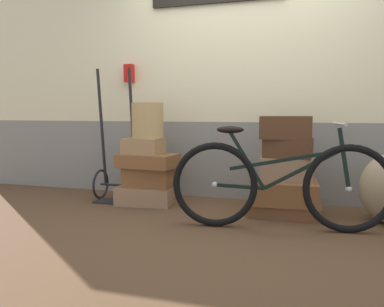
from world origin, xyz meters
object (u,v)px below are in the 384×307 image
object	(u,v)px
suitcase_1	(149,177)
suitcase_4	(285,208)
suitcase_2	(148,161)
suitcase_7	(288,148)
wicker_basket	(148,121)
suitcase_6	(286,169)
suitcase_0	(146,195)
suitcase_5	(286,192)
suitcase_8	(286,127)
suitcase_3	(143,146)
bicycle	(279,185)
luggage_trolley	(117,173)

from	to	relation	value
suitcase_1	suitcase_4	size ratio (longest dim) A/B	0.74
suitcase_2	suitcase_7	bearing A→B (deg)	4.86
suitcase_1	wicker_basket	bearing A→B (deg)	-121.70
suitcase_6	suitcase_0	bearing A→B (deg)	174.68
suitcase_0	suitcase_7	xyz separation A→B (m)	(1.43, -0.02, 0.53)
suitcase_5	suitcase_8	bearing A→B (deg)	113.71
suitcase_3	suitcase_5	world-z (taller)	suitcase_3
suitcase_8	bicycle	xyz separation A→B (m)	(-0.01, -0.50, -0.44)
suitcase_3	suitcase_8	bearing A→B (deg)	3.92
suitcase_2	suitcase_0	bearing A→B (deg)	143.32
suitcase_2	suitcase_6	size ratio (longest dim) A/B	1.24
suitcase_2	bicycle	xyz separation A→B (m)	(1.35, -0.48, -0.09)
suitcase_5	suitcase_8	size ratio (longest dim) A/B	1.26
suitcase_4	suitcase_6	distance (m)	0.37
suitcase_4	suitcase_6	xyz separation A→B (m)	(-0.00, 0.00, 0.37)
suitcase_6	suitcase_7	distance (m)	0.19
suitcase_8	luggage_trolley	size ratio (longest dim) A/B	0.32
suitcase_0	suitcase_8	world-z (taller)	suitcase_8
suitcase_1	luggage_trolley	size ratio (longest dim) A/B	0.34
bicycle	wicker_basket	bearing A→B (deg)	159.86
suitcase_0	luggage_trolley	xyz separation A→B (m)	(-0.35, 0.04, 0.21)
wicker_basket	bicycle	xyz separation A→B (m)	(1.35, -0.50, -0.49)
suitcase_0	luggage_trolley	bearing A→B (deg)	166.38
suitcase_2	suitcase_5	size ratio (longest dim) A/B	1.01
luggage_trolley	bicycle	xyz separation A→B (m)	(1.75, -0.57, 0.07)
suitcase_0	suitcase_2	distance (m)	0.37
suitcase_5	bicycle	distance (m)	0.49
suitcase_4	luggage_trolley	bearing A→B (deg)	178.84
suitcase_5	wicker_basket	size ratio (longest dim) A/B	1.59
suitcase_4	bicycle	size ratio (longest dim) A/B	0.37
suitcase_3	suitcase_8	xyz separation A→B (m)	(1.40, 0.03, 0.21)
suitcase_5	bicycle	world-z (taller)	bicycle
suitcase_0	suitcase_1	bearing A→B (deg)	-23.51
wicker_basket	luggage_trolley	distance (m)	0.69
suitcase_2	luggage_trolley	world-z (taller)	luggage_trolley
suitcase_2	suitcase_8	world-z (taller)	suitcase_8
suitcase_6	suitcase_1	bearing A→B (deg)	175.26
suitcase_4	luggage_trolley	xyz separation A→B (m)	(-1.77, 0.06, 0.25)
suitcase_0	suitcase_8	bearing A→B (deg)	-7.40
suitcase_1	suitcase_5	xyz separation A→B (m)	(1.37, -0.04, -0.07)
suitcase_1	suitcase_4	distance (m)	1.39
suitcase_2	suitcase_5	xyz separation A→B (m)	(1.37, -0.02, -0.24)
suitcase_3	suitcase_8	distance (m)	1.42
suitcase_0	suitcase_4	xyz separation A→B (m)	(1.42, -0.02, -0.04)
suitcase_3	suitcase_6	distance (m)	1.43
suitcase_0	wicker_basket	xyz separation A→B (m)	(0.04, -0.03, 0.77)
suitcase_1	suitcase_2	xyz separation A→B (m)	(-0.00, -0.03, 0.17)
bicycle	suitcase_7	bearing A→B (deg)	85.97
suitcase_0	suitcase_2	world-z (taller)	suitcase_2
suitcase_4	suitcase_1	bearing A→B (deg)	-179.33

